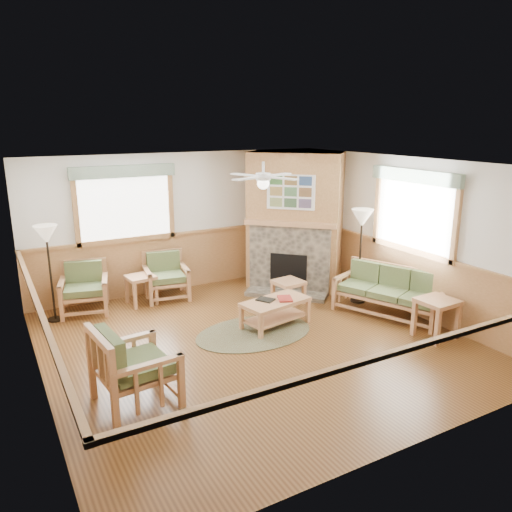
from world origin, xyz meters
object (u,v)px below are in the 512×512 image
end_table_chairs (141,290)px  armchair_left (135,365)px  coffee_table (275,313)px  end_table_sofa (436,318)px  footstool (288,292)px  sofa (389,292)px  floor_lamp_left (50,274)px  floor_lamp_right (360,256)px  armchair_back_right (166,276)px  armchair_back_left (84,289)px

end_table_chairs → armchair_left: bearing=-107.6°
coffee_table → end_table_chairs: size_ratio=2.07×
end_table_sofa → footstool: (-1.18, 2.40, -0.10)m
sofa → armchair_left: (-4.61, -0.62, 0.07)m
footstool → floor_lamp_left: size_ratio=0.30×
end_table_chairs → floor_lamp_right: bearing=-27.2°
footstool → floor_lamp_right: 1.47m
armchair_back_right → end_table_sofa: bearing=-42.0°
armchair_back_right → coffee_table: (1.11, -2.16, -0.21)m
armchair_left → floor_lamp_right: 4.84m
sofa → end_table_chairs: size_ratio=3.34×
footstool → floor_lamp_right: (1.18, -0.57, 0.67)m
sofa → floor_lamp_left: (-5.10, 2.58, 0.41)m
armchair_back_left → armchair_back_right: armchair_back_left is taller
floor_lamp_left → armchair_back_right: bearing=3.6°
armchair_back_left → coffee_table: (2.62, -2.16, -0.21)m
armchair_left → coffee_table: size_ratio=0.87×
armchair_back_right → end_table_chairs: size_ratio=1.59×
sofa → armchair_left: 4.65m
end_table_chairs → floor_lamp_right: floor_lamp_right is taller
floor_lamp_left → floor_lamp_right: bearing=-19.4°
coffee_table → end_table_sofa: 2.52m
armchair_left → end_table_sofa: size_ratio=1.56×
armchair_back_left → footstool: armchair_back_left is taller
armchair_back_right → floor_lamp_right: (3.07, -1.92, 0.45)m
armchair_back_right → end_table_sofa: armchair_back_right is taller
coffee_table → footstool: size_ratio=2.27×
sofa → end_table_sofa: size_ratio=2.91×
armchair_back_right → armchair_left: bearing=-106.2°
armchair_left → floor_lamp_left: 3.25m
sofa → floor_lamp_left: floor_lamp_left is taller
armchair_left → floor_lamp_left: size_ratio=0.59×
armchair_back_right → sofa: bearing=-32.8°
armchair_back_right → footstool: armchair_back_right is taller
sofa → end_table_chairs: sofa is taller
sofa → footstool: size_ratio=3.67×
armchair_left → armchair_back_left: bearing=-6.6°
armchair_back_left → coffee_table: armchair_back_left is taller
sofa → end_table_sofa: sofa is taller
coffee_table → floor_lamp_right: 2.08m
armchair_left → end_table_chairs: size_ratio=1.79×
end_table_chairs → coffee_table: bearing=-52.0°
end_table_chairs → end_table_sofa: size_ratio=0.87×
floor_lamp_right → footstool: bearing=154.2°
armchair_left → end_table_sofa: armchair_left is taller
footstool → floor_lamp_left: 4.15m
coffee_table → floor_lamp_left: (-3.14, 2.03, 0.60)m
sofa → end_table_sofa: bearing=-23.0°
footstool → armchair_back_right: bearing=144.5°
end_table_sofa → footstool: size_ratio=1.26×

